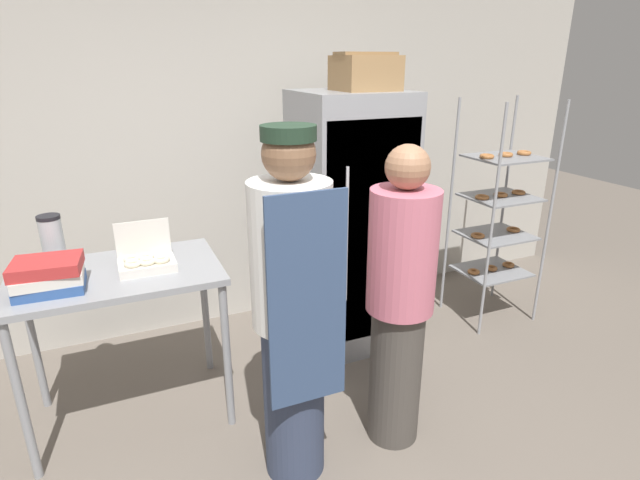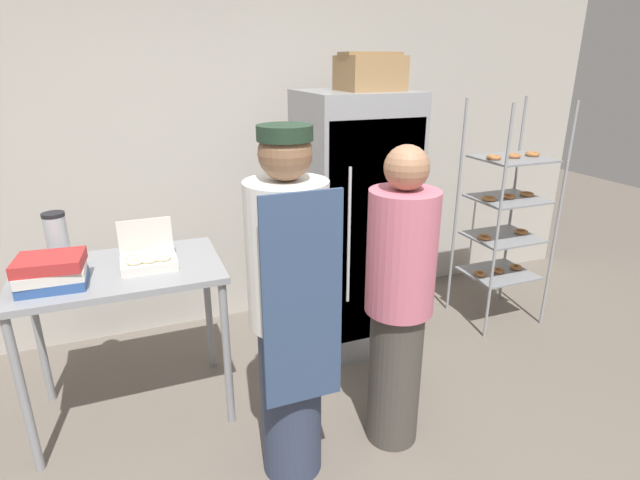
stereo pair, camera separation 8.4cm
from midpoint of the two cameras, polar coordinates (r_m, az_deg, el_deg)
name	(u,v)px [view 1 (the left image)]	position (r m, az deg, el deg)	size (l,w,h in m)	color
back_wall	(237,148)	(3.91, -10.07, 10.30)	(6.40, 0.12, 2.73)	#B7B2A8
refrigerator	(349,224)	(3.52, 2.68, 1.82)	(0.71, 0.70, 1.81)	gray
baking_rack	(498,215)	(4.11, 19.14, 2.75)	(0.58, 0.51, 1.74)	#93969B
prep_counter	(119,290)	(2.95, -22.75, -5.35)	(1.08, 0.69, 0.93)	gray
donut_box	(146,261)	(2.86, -20.05, -2.32)	(0.29, 0.21, 0.25)	silver
blender_pitcher	(54,245)	(3.04, -28.87, -0.55)	(0.15, 0.15, 0.30)	#99999E
binder_stack	(48,275)	(2.79, -29.38, -3.56)	(0.33, 0.27, 0.16)	#2D5193
cardboard_storage_box	(365,72)	(3.33, 4.44, 18.57)	(0.37, 0.34, 0.23)	#937047
person_baker	(292,310)	(2.32, -4.21, -8.03)	(0.37, 0.39, 1.75)	#333D56
person_customer	(400,301)	(2.60, 8.18, -6.91)	(0.35, 0.35, 1.63)	#47423D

